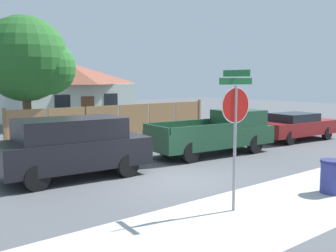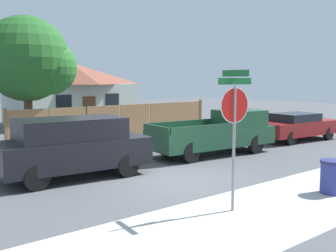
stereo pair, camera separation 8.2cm
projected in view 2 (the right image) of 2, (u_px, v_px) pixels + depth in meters
ground_plane at (170, 180)px, 12.10m from camera, size 80.00×80.00×0.00m
sidewalk_strip at (265, 210)px, 9.31m from camera, size 36.00×3.20×0.01m
wooden_fence at (120, 122)px, 20.44m from camera, size 11.58×0.12×1.86m
house at (69, 92)px, 27.03m from camera, size 8.10×6.23×4.25m
oak_tree at (31, 61)px, 18.46m from camera, size 4.21×4.01×6.05m
red_suv at (73, 146)px, 12.29m from camera, size 4.73×2.34×1.89m
orange_pickup at (217, 133)px, 16.22m from camera, size 5.58×2.35×1.78m
parked_sedan at (297, 126)px, 19.81m from camera, size 4.80×2.21×1.39m
stop_sign at (234, 116)px, 9.02m from camera, size 0.97×0.88×3.30m
trash_bin at (332, 177)px, 10.64m from camera, size 0.64×0.64×0.92m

